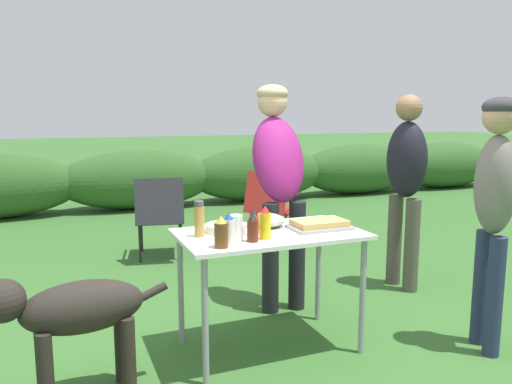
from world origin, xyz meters
name	(u,v)px	position (x,y,z in m)	size (l,w,h in m)	color
ground_plane	(269,348)	(0.00, 0.00, 0.00)	(60.00, 60.00, 0.00)	#336028
shrub_hedge	(138,180)	(0.00, 5.01, 0.45)	(14.40, 0.90, 0.90)	#2D5623
folding_table	(270,244)	(0.00, 0.00, 0.66)	(1.10, 0.64, 0.74)	silver
food_tray	(320,225)	(0.32, -0.04, 0.77)	(0.36, 0.24, 0.06)	#9E9EA3
plate_stack	(226,228)	(-0.24, 0.11, 0.76)	(0.25, 0.25, 0.05)	white
mixing_bowl	(266,220)	(0.04, 0.15, 0.78)	(0.24, 0.24, 0.08)	#ADBC99
paper_cup_stack	(236,228)	(-0.26, -0.12, 0.81)	(0.08, 0.08, 0.15)	white
mustard_bottle	(265,223)	(-0.09, -0.14, 0.83)	(0.06, 0.06, 0.19)	yellow
mayo_bottle	(229,229)	(-0.32, -0.17, 0.82)	(0.06, 0.06, 0.18)	silver
hot_sauce_bottle	(254,223)	(-0.12, -0.03, 0.81)	(0.06, 0.06, 0.15)	#CC4214
bbq_sauce_bottle	(253,229)	(-0.18, -0.17, 0.81)	(0.06, 0.06, 0.16)	#562314
spice_jar	(199,219)	(-0.42, 0.05, 0.84)	(0.06, 0.06, 0.21)	#B2893D
beer_bottle	(221,233)	(-0.38, -0.23, 0.82)	(0.07, 0.07, 0.17)	brown
standing_person_in_gray_fleece	(278,170)	(0.35, 0.64, 1.03)	(0.40, 0.52, 1.66)	black
standing_person_in_olive_jacket	(406,174)	(1.47, 0.60, 0.95)	(0.29, 0.39, 1.60)	#4C473D
standing_person_in_navy_coat	(495,193)	(1.23, -0.51, 0.98)	(0.31, 0.36, 1.54)	#232D4C
dog	(71,314)	(-1.14, -0.16, 0.46)	(0.95, 0.31, 0.69)	#28231E
camp_chair_green_behind_table	(272,204)	(1.01, 2.24, 0.47)	(0.74, 0.74, 0.83)	maroon
camp_chair_near_hedge	(160,213)	(-0.23, 2.19, 0.47)	(0.58, 0.67, 0.83)	#232328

